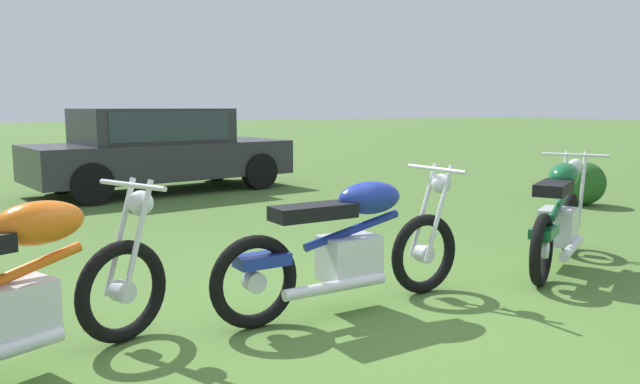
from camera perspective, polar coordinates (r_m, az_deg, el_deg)
The scene contains 6 objects.
ground_plane at distance 4.38m, azimuth 3.83°, elevation -11.55°, with size 120.00×120.00×0.00m, color #476B2D.
motorcycle_orange at distance 3.67m, azimuth -26.77°, elevation -8.38°, with size 1.89×1.13×1.02m.
motorcycle_blue at distance 4.43m, azimuth 2.82°, elevation -4.92°, with size 2.10×0.64×1.02m.
motorcycle_green at distance 5.99m, azimuth 21.37°, elevation -2.02°, with size 1.72×1.25×1.02m.
car_charcoal at distance 10.93m, azimuth -14.90°, elevation 4.21°, with size 4.61×2.56×1.43m.
shrub_low at distance 9.93m, azimuth 23.31°, elevation 0.73°, with size 0.70×0.60×0.65m.
Camera 1 is at (-2.13, -3.54, 1.46)m, focal length 34.37 mm.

